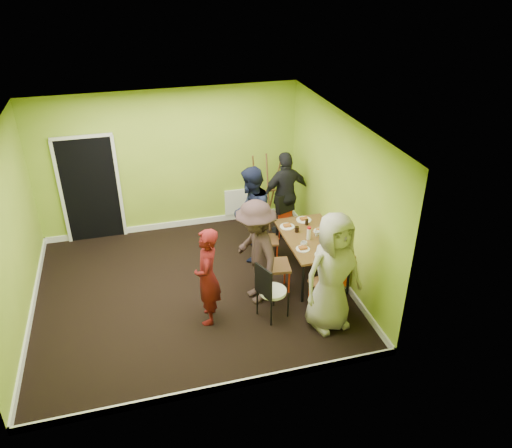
# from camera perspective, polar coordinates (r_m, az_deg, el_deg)

# --- Properties ---
(ground) EXTENTS (5.00, 5.00, 0.00)m
(ground) POSITION_cam_1_polar(r_m,az_deg,el_deg) (8.42, -7.31, -7.51)
(ground) COLOR black
(ground) RESTS_ON ground
(room_walls) EXTENTS (5.04, 4.54, 2.82)m
(room_walls) POSITION_cam_1_polar(r_m,az_deg,el_deg) (7.91, -7.97, -1.59)
(room_walls) COLOR #88AC2C
(room_walls) RESTS_ON ground
(dining_table) EXTENTS (0.90, 1.50, 0.75)m
(dining_table) POSITION_cam_1_polar(r_m,az_deg,el_deg) (8.41, 6.38, -1.78)
(dining_table) COLOR black
(dining_table) RESTS_ON ground
(chair_left_far) EXTENTS (0.48, 0.47, 0.95)m
(chair_left_far) POSITION_cam_1_polar(r_m,az_deg,el_deg) (8.81, 0.81, -1.31)
(chair_left_far) COLOR #F23C16
(chair_left_far) RESTS_ON ground
(chair_left_near) EXTENTS (0.50, 0.50, 1.07)m
(chair_left_near) POSITION_cam_1_polar(r_m,az_deg,el_deg) (7.99, 1.65, -4.20)
(chair_left_near) COLOR #F23C16
(chair_left_near) RESTS_ON ground
(chair_back_end) EXTENTS (0.50, 0.54, 0.91)m
(chair_back_end) POSITION_cam_1_polar(r_m,az_deg,el_deg) (9.52, 3.46, 1.85)
(chair_back_end) COLOR #F23C16
(chair_back_end) RESTS_ON ground
(chair_front_end) EXTENTS (0.52, 0.52, 1.02)m
(chair_front_end) POSITION_cam_1_polar(r_m,az_deg,el_deg) (7.65, 8.54, -6.46)
(chair_front_end) COLOR #F23C16
(chair_front_end) RESTS_ON ground
(chair_bentwood) EXTENTS (0.49, 0.48, 0.96)m
(chair_bentwood) POSITION_cam_1_polar(r_m,az_deg,el_deg) (7.49, 1.55, -7.44)
(chair_bentwood) COLOR black
(chair_bentwood) RESTS_ON ground
(easel) EXTENTS (0.62, 0.59, 1.56)m
(easel) POSITION_cam_1_polar(r_m,az_deg,el_deg) (9.93, 1.15, 3.94)
(easel) COLOR brown
(easel) RESTS_ON ground
(plate_near_left) EXTENTS (0.26, 0.26, 0.01)m
(plate_near_left) POSITION_cam_1_polar(r_m,az_deg,el_deg) (8.64, 3.59, -0.29)
(plate_near_left) COLOR white
(plate_near_left) RESTS_ON dining_table
(plate_near_right) EXTENTS (0.23, 0.23, 0.01)m
(plate_near_right) POSITION_cam_1_polar(r_m,az_deg,el_deg) (8.02, 5.38, -2.86)
(plate_near_right) COLOR white
(plate_near_right) RESTS_ON dining_table
(plate_far_back) EXTENTS (0.27, 0.27, 0.01)m
(plate_far_back) POSITION_cam_1_polar(r_m,az_deg,el_deg) (8.87, 5.48, 0.47)
(plate_far_back) COLOR white
(plate_far_back) RESTS_ON dining_table
(plate_far_front) EXTENTS (0.25, 0.25, 0.01)m
(plate_far_front) POSITION_cam_1_polar(r_m,az_deg,el_deg) (7.91, 7.61, -3.52)
(plate_far_front) COLOR white
(plate_far_front) RESTS_ON dining_table
(plate_wall_back) EXTENTS (0.23, 0.23, 0.01)m
(plate_wall_back) POSITION_cam_1_polar(r_m,az_deg,el_deg) (8.55, 7.36, -0.83)
(plate_wall_back) COLOR white
(plate_wall_back) RESTS_ON dining_table
(plate_wall_front) EXTENTS (0.23, 0.23, 0.01)m
(plate_wall_front) POSITION_cam_1_polar(r_m,az_deg,el_deg) (8.30, 8.84, -1.93)
(plate_wall_front) COLOR white
(plate_wall_front) RESTS_ON dining_table
(thermos) EXTENTS (0.07, 0.07, 0.20)m
(thermos) POSITION_cam_1_polar(r_m,az_deg,el_deg) (8.26, 6.05, -1.13)
(thermos) COLOR white
(thermos) RESTS_ON dining_table
(blue_bottle) EXTENTS (0.07, 0.07, 0.21)m
(blue_bottle) POSITION_cam_1_polar(r_m,az_deg,el_deg) (8.14, 9.22, -1.81)
(blue_bottle) COLOR blue
(blue_bottle) RESTS_ON dining_table
(orange_bottle) EXTENTS (0.03, 0.03, 0.07)m
(orange_bottle) POSITION_cam_1_polar(r_m,az_deg,el_deg) (8.47, 5.97, -0.82)
(orange_bottle) COLOR #F23C16
(orange_bottle) RESTS_ON dining_table
(glass_mid) EXTENTS (0.07, 0.07, 0.10)m
(glass_mid) POSITION_cam_1_polar(r_m,az_deg,el_deg) (8.48, 4.69, -0.61)
(glass_mid) COLOR black
(glass_mid) RESTS_ON dining_table
(glass_back) EXTENTS (0.06, 0.06, 0.10)m
(glass_back) POSITION_cam_1_polar(r_m,az_deg,el_deg) (8.71, 5.82, 0.20)
(glass_back) COLOR black
(glass_back) RESTS_ON dining_table
(glass_front) EXTENTS (0.07, 0.07, 0.10)m
(glass_front) POSITION_cam_1_polar(r_m,az_deg,el_deg) (8.02, 8.97, -2.75)
(glass_front) COLOR black
(glass_front) RESTS_ON dining_table
(cup_a) EXTENTS (0.11, 0.11, 0.08)m
(cup_a) POSITION_cam_1_polar(r_m,az_deg,el_deg) (8.08, 5.49, -2.31)
(cup_a) COLOR white
(cup_a) RESTS_ON dining_table
(cup_b) EXTENTS (0.09, 0.09, 0.09)m
(cup_b) POSITION_cam_1_polar(r_m,az_deg,el_deg) (8.40, 6.97, -1.08)
(cup_b) COLOR white
(cup_b) RESTS_ON dining_table
(person_standing) EXTENTS (0.49, 0.63, 1.55)m
(person_standing) POSITION_cam_1_polar(r_m,az_deg,el_deg) (7.34, -5.57, -6.03)
(person_standing) COLOR #530E0F
(person_standing) RESTS_ON ground
(person_left_far) EXTENTS (0.92, 1.03, 1.74)m
(person_left_far) POSITION_cam_1_polar(r_m,az_deg,el_deg) (8.78, -0.56, 1.11)
(person_left_far) COLOR black
(person_left_far) RESTS_ON ground
(person_left_near) EXTENTS (0.80, 1.20, 1.74)m
(person_left_near) POSITION_cam_1_polar(r_m,az_deg,el_deg) (7.69, -0.01, -3.27)
(person_left_near) COLOR #322221
(person_left_near) RESTS_ON ground
(person_back_end) EXTENTS (1.05, 0.58, 1.70)m
(person_back_end) POSITION_cam_1_polar(r_m,az_deg,el_deg) (9.56, 3.40, 3.40)
(person_back_end) COLOR black
(person_back_end) RESTS_ON ground
(person_front_end) EXTENTS (1.01, 0.76, 1.86)m
(person_front_end) POSITION_cam_1_polar(r_m,az_deg,el_deg) (7.21, 8.75, -5.51)
(person_front_end) COLOR gray
(person_front_end) RESTS_ON ground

